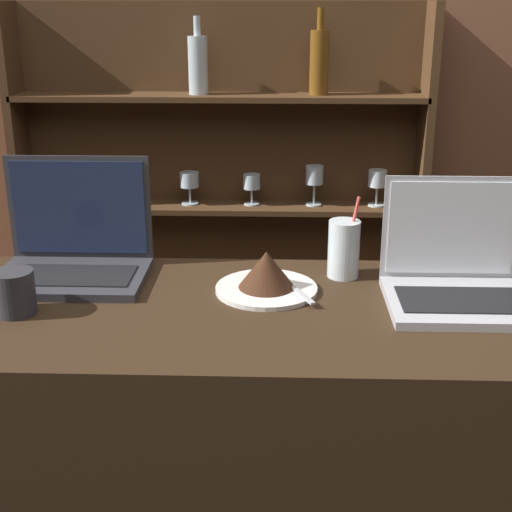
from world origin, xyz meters
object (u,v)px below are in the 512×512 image
object	(u,v)px
laptop_near	(74,250)
coffee_cup	(15,292)
laptop_far	(456,275)
cake_plate	(267,275)
water_glass	(344,249)

from	to	relation	value
laptop_near	coffee_cup	bearing A→B (deg)	-105.84
laptop_near	laptop_far	size ratio (longest dim) A/B	1.13
laptop_far	cake_plate	size ratio (longest dim) A/B	1.34
laptop_far	cake_plate	world-z (taller)	laptop_far
laptop_far	coffee_cup	xyz separation A→B (m)	(-0.88, -0.10, -0.01)
water_glass	coffee_cup	world-z (taller)	water_glass
water_glass	cake_plate	bearing A→B (deg)	-150.92
water_glass	coffee_cup	distance (m)	0.70
laptop_near	water_glass	world-z (taller)	laptop_near
water_glass	coffee_cup	xyz separation A→B (m)	(-0.66, -0.22, -0.02)
coffee_cup	water_glass	bearing A→B (deg)	18.70
laptop_near	coffee_cup	size ratio (longest dim) A/B	3.70
cake_plate	water_glass	distance (m)	0.20
laptop_far	water_glass	distance (m)	0.25
laptop_far	water_glass	bearing A→B (deg)	151.54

